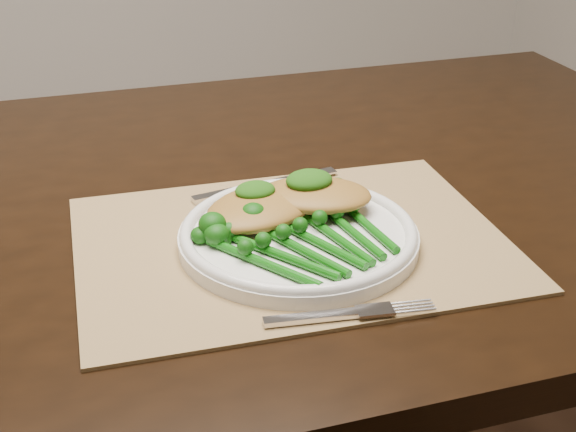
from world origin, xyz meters
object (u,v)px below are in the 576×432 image
object	(u,v)px
placemat	(291,242)
dinner_plate	(298,235)
chicken_fillet_left	(261,207)
broccolini_bundle	(315,240)
dining_table	(193,425)

from	to	relation	value
placemat	dinner_plate	size ratio (longest dim) A/B	1.78
chicken_fillet_left	broccolini_bundle	distance (m)	0.09
dining_table	placemat	bearing A→B (deg)	-57.47
placemat	broccolini_bundle	world-z (taller)	broccolini_bundle
chicken_fillet_left	broccolini_bundle	bearing A→B (deg)	-90.69
dinner_plate	chicken_fillet_left	bearing A→B (deg)	121.08
placemat	dining_table	bearing A→B (deg)	124.61
dining_table	broccolini_bundle	size ratio (longest dim) A/B	7.24
dining_table	dinner_plate	world-z (taller)	dinner_plate
placemat	broccolini_bundle	bearing A→B (deg)	-71.44
dining_table	chicken_fillet_left	bearing A→B (deg)	-58.78
placemat	broccolini_bundle	size ratio (longest dim) A/B	2.07
dining_table	placemat	world-z (taller)	placemat
dinner_plate	broccolini_bundle	distance (m)	0.03
dining_table	chicken_fillet_left	xyz separation A→B (m)	(0.07, -0.13, 0.41)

